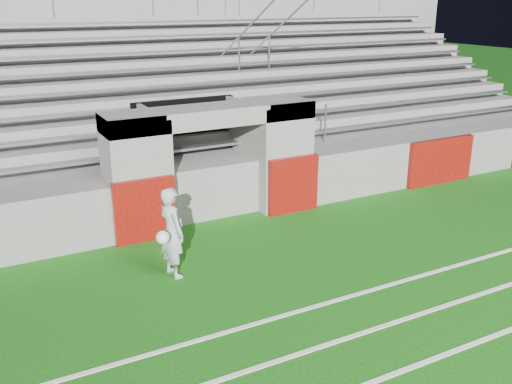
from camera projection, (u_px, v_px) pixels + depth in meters
ground at (293, 279)px, 10.35m from camera, size 90.00×90.00×0.00m
stadium_structure at (150, 119)px, 16.52m from camera, size 26.00×8.48×5.42m
goalkeeper_with_ball at (172, 232)px, 10.24m from camera, size 0.65×0.75×1.69m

